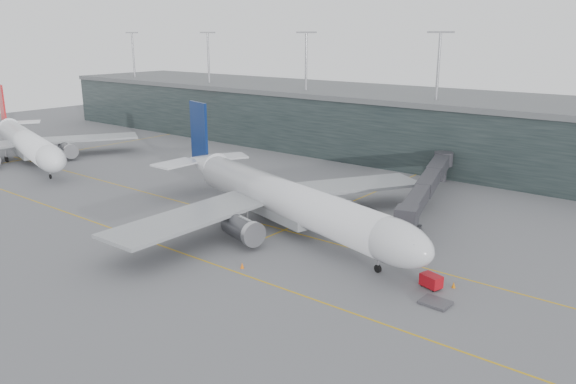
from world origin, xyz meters
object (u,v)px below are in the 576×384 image
Objects in this scene: jet_bridge at (441,182)px; gse_cart at (431,281)px; main_aircraft at (283,199)px; second_aircraft at (27,143)px.

gse_cart is at bearing -84.02° from jet_bridge.
second_aircraft is (-75.84, -1.01, -0.20)m from main_aircraft.
second_aircraft reaches higher than gse_cart.
main_aircraft is 29.11m from jet_bridge.
second_aircraft is at bearing 179.85° from jet_bridge.
main_aircraft is 1.35× the size of jet_bridge.
jet_bridge is 15.70× the size of gse_cart.
main_aircraft reaches higher than second_aircraft.
gse_cart is at bearing 13.05° from second_aircraft.
main_aircraft reaches higher than jet_bridge.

